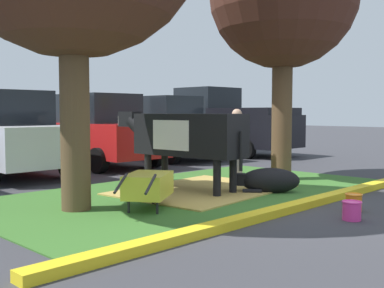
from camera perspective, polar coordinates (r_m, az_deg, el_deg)
The scene contains 14 objects.
ground_plane at distance 8.02m, azimuth 9.71°, elevation -7.16°, with size 80.00×80.00×0.00m, color #38383D.
grass_island at distance 9.07m, azimuth 0.29°, elevation -5.74°, with size 8.00×4.26×0.02m, color #386B28.
curb_yellow at distance 7.68m, azimuth 12.69°, elevation -7.23°, with size 9.20×0.24×0.12m, color yellow.
hay_bedding at distance 9.15m, azimuth 1.35°, elevation -5.57°, with size 3.20×2.40×0.04m, color tan.
cow_holstein at distance 9.11m, azimuth -0.91°, elevation 1.07°, with size 0.87×3.14×1.53m.
calf_lying at distance 9.02m, azimuth 9.17°, elevation -4.38°, with size 1.11×1.19×0.48m.
person_handler at distance 10.42m, azimuth 5.40°, elevation 0.17°, with size 0.34×0.47×1.59m.
wheelbarrow at distance 7.39m, azimuth -5.24°, elevation -5.02°, with size 1.49×1.21×0.63m.
bucket_pink at distance 7.12m, azimuth 18.66°, elevation -7.55°, with size 0.28×0.28×0.27m.
bucket_orange at distance 7.75m, azimuth 18.87°, elevation -6.62°, with size 0.27×0.27×0.27m.
hatchback_white at distance 12.23m, azimuth -21.73°, elevation 1.07°, with size 2.09×4.43×2.02m.
sedan_red at distance 13.65m, azimuth -11.35°, elevation 1.54°, with size 2.09×4.43×2.02m.
sedan_silver at distance 15.38m, azimuth -3.60°, elevation 1.87°, with size 2.09×4.43×2.02m.
pickup_truck_black at distance 17.36m, azimuth 3.91°, elevation 2.53°, with size 2.30×5.44×2.42m.
Camera 1 is at (-6.48, -4.47, 1.53)m, focal length 44.33 mm.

